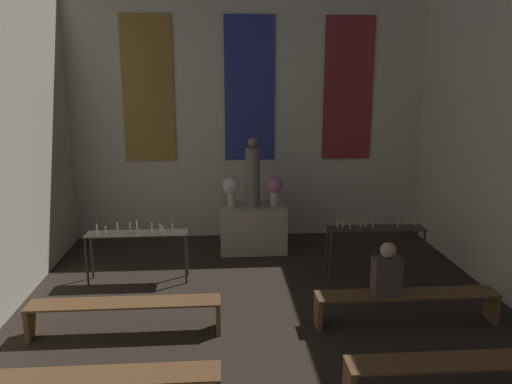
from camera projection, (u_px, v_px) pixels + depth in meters
The scene contains 11 objects.
wall_back at pixel (249, 113), 9.96m from camera, with size 7.28×0.16×4.99m.
altar at pixel (253, 228), 9.44m from camera, with size 1.23×0.74×0.88m.
statue at pixel (253, 175), 9.21m from camera, with size 0.27×0.27×1.28m.
flower_vase_left at pixel (231, 187), 9.23m from camera, with size 0.32×0.32×0.56m.
flower_vase_right at pixel (274, 186), 9.29m from camera, with size 0.32×0.32×0.56m.
candle_rack_left at pixel (137, 239), 7.94m from camera, with size 1.60×0.37×1.01m.
candle_rack_right at pixel (376, 234), 8.22m from camera, with size 1.60×0.37×1.01m.
pew_third_right at pixel (464, 369), 5.06m from camera, with size 2.43×0.36×0.44m.
pew_back_left at pixel (125, 310), 6.36m from camera, with size 2.43×0.36×0.44m.
pew_back_right at pixel (407, 300), 6.62m from camera, with size 2.43×0.36×0.44m.
person_seated at pixel (387, 272), 6.51m from camera, with size 0.36×0.24×0.71m.
Camera 1 is at (-0.60, 0.26, 3.22)m, focal length 35.00 mm.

